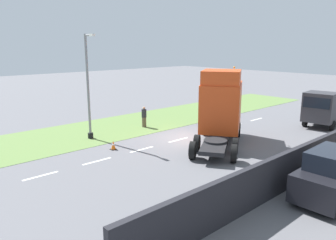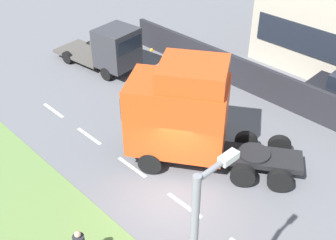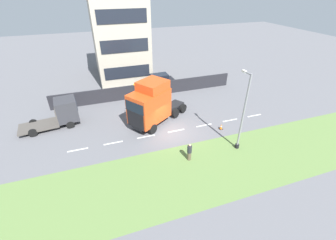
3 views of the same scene
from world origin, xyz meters
The scene contains 10 objects.
ground_plane centered at (0.00, 0.00, 0.00)m, with size 120.00×120.00×0.00m, color slate.
grass_verge centered at (-6.00, 0.00, 0.01)m, with size 7.00×44.00×0.01m.
lane_markings centered at (0.00, -0.70, 0.00)m, with size 0.16×21.00×0.00m.
boundary_wall centered at (9.00, 0.00, 0.90)m, with size 0.25×24.00×1.80m.
lorry_cab centered at (2.01, 1.32, 2.43)m, with size 6.06×7.30×4.97m.
flatbed_truck centered at (5.03, 10.13, 1.50)m, with size 2.89×6.08×2.86m.
parked_car centered at (10.77, -2.13, 1.05)m, with size 2.06×4.35×2.18m.
lamp_post centered at (-4.36, -5.02, 3.24)m, with size 1.30×0.37×7.13m.
pedestrian centered at (-4.48, -0.20, 0.82)m, with size 0.39×0.39×1.67m.
traffic_cone_lead centered at (-1.19, -5.23, 0.28)m, with size 0.36×0.36×0.58m.
Camera 1 is at (15.67, -15.88, 6.37)m, focal length 35.00 mm.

